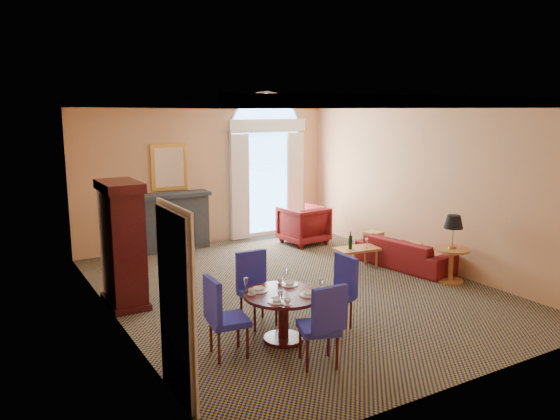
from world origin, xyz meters
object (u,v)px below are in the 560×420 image
armchair (303,225)px  armoire (122,246)px  coffee_table (357,249)px  side_table (452,241)px  dining_table (283,305)px  sofa (405,253)px

armchair → armoire: bearing=16.9°
coffee_table → side_table: bearing=-49.4°
coffee_table → side_table: size_ratio=0.74×
dining_table → side_table: size_ratio=0.89×
dining_table → armchair: bearing=54.4°
side_table → dining_table: bearing=-170.6°
armoire → sofa: armoire is taller
coffee_table → armoire: bearing=-177.9°
armchair → coffee_table: (-0.21, -2.23, -0.03)m
armoire → armchair: armoire is taller
armoire → coffee_table: bearing=-4.8°
dining_table → coffee_table: (2.88, 2.10, -0.11)m
armoire → armchair: 4.95m
armoire → side_table: size_ratio=1.65×
armoire → side_table: 5.63m
coffee_table → armchair: bearing=91.4°
sofa → side_table: side_table is taller
dining_table → coffee_table: dining_table is taller
sofa → side_table: 1.20m
armchair → side_table: side_table is taller
dining_table → coffee_table: size_ratio=1.20×
dining_table → sofa: size_ratio=0.54×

